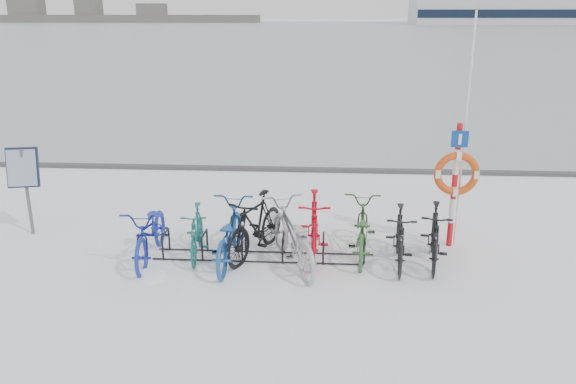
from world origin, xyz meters
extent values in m
plane|color=white|center=(0.00, 0.00, 0.00)|extent=(900.00, 900.00, 0.00)
cube|color=#9CA8B0|center=(0.00, 155.00, 0.01)|extent=(400.00, 298.00, 0.02)
cube|color=#3F3F42|center=(0.00, 5.90, 0.05)|extent=(400.00, 0.25, 0.10)
cylinder|color=black|center=(-1.80, -0.22, 0.22)|extent=(0.04, 0.04, 0.44)
cylinder|color=black|center=(-1.80, 0.22, 0.22)|extent=(0.04, 0.04, 0.44)
cylinder|color=black|center=(-1.80, 0.00, 0.44)|extent=(0.04, 0.44, 0.04)
cylinder|color=black|center=(-1.08, -0.22, 0.22)|extent=(0.04, 0.04, 0.44)
cylinder|color=black|center=(-1.08, 0.22, 0.22)|extent=(0.04, 0.04, 0.44)
cylinder|color=black|center=(-1.08, 0.00, 0.44)|extent=(0.04, 0.44, 0.04)
cylinder|color=black|center=(-0.36, -0.22, 0.22)|extent=(0.04, 0.04, 0.44)
cylinder|color=black|center=(-0.36, 0.22, 0.22)|extent=(0.04, 0.04, 0.44)
cylinder|color=black|center=(-0.36, 0.00, 0.44)|extent=(0.04, 0.44, 0.04)
cylinder|color=black|center=(0.36, -0.22, 0.22)|extent=(0.04, 0.04, 0.44)
cylinder|color=black|center=(0.36, 0.22, 0.22)|extent=(0.04, 0.04, 0.44)
cylinder|color=black|center=(0.36, 0.00, 0.44)|extent=(0.04, 0.44, 0.04)
cylinder|color=black|center=(1.08, -0.22, 0.22)|extent=(0.04, 0.04, 0.44)
cylinder|color=black|center=(1.08, 0.22, 0.22)|extent=(0.04, 0.04, 0.44)
cylinder|color=black|center=(1.08, 0.00, 0.44)|extent=(0.04, 0.44, 0.04)
cylinder|color=black|center=(1.80, -0.22, 0.22)|extent=(0.04, 0.04, 0.44)
cylinder|color=black|center=(1.80, 0.22, 0.22)|extent=(0.04, 0.04, 0.44)
cylinder|color=black|center=(1.80, 0.00, 0.44)|extent=(0.04, 0.44, 0.04)
cylinder|color=black|center=(0.00, -0.22, 0.02)|extent=(4.00, 0.03, 0.03)
cylinder|color=black|center=(0.00, 0.22, 0.02)|extent=(4.00, 0.03, 0.03)
cylinder|color=#595B5E|center=(-4.78, 0.87, 0.86)|extent=(0.07, 0.07, 1.73)
cube|color=black|center=(-4.78, 0.84, 1.39)|extent=(0.63, 0.34, 0.78)
cube|color=#8C99AD|center=(-4.78, 0.80, 1.39)|extent=(0.56, 0.27, 0.70)
cylinder|color=red|center=(3.49, 0.80, 0.24)|extent=(0.11, 0.11, 0.47)
cylinder|color=silver|center=(3.49, 0.80, 0.71)|extent=(0.11, 0.11, 0.47)
cylinder|color=red|center=(3.49, 0.80, 1.18)|extent=(0.11, 0.11, 0.47)
cylinder|color=silver|center=(3.49, 0.80, 1.66)|extent=(0.11, 0.11, 0.47)
cylinder|color=red|center=(3.49, 0.80, 2.13)|extent=(0.11, 0.11, 0.47)
torus|color=#C34412|center=(3.49, 0.71, 1.45)|extent=(0.83, 0.14, 0.83)
cube|color=navy|center=(3.49, 0.72, 2.10)|extent=(0.30, 0.03, 0.30)
cylinder|color=silver|center=(3.59, 0.85, 2.15)|extent=(0.04, 0.04, 4.31)
cube|color=#4D4D4D|center=(-120.00, 260.00, 1.75)|extent=(180.00, 12.00, 3.50)
cube|color=#4D4D4D|center=(-150.00, 260.00, 5.50)|extent=(24.00, 10.00, 8.00)
cube|color=#4D4D4D|center=(-90.00, 260.00, 5.00)|extent=(20.00, 10.00, 6.00)
imported|color=#1A2998|center=(-2.01, -0.15, 0.55)|extent=(0.86, 2.13, 1.09)
imported|color=#165E59|center=(-1.23, 0.06, 0.48)|extent=(0.60, 1.62, 0.95)
imported|color=#184990|center=(-0.60, -0.16, 0.55)|extent=(0.77, 2.12, 1.10)
imported|color=black|center=(-0.16, 0.16, 0.59)|extent=(1.27, 2.03, 1.18)
imported|color=#A1A4A9|center=(0.53, -0.24, 0.58)|extent=(1.52, 2.32, 1.15)
imported|color=#BA081A|center=(0.90, 0.21, 0.59)|extent=(0.59, 1.98, 1.18)
imported|color=#2F582C|center=(1.77, 0.29, 0.52)|extent=(0.83, 2.02, 1.04)
imported|color=black|center=(2.42, -0.08, 0.53)|extent=(0.65, 1.79, 1.05)
imported|color=black|center=(3.04, 0.01, 0.54)|extent=(0.79, 1.86, 1.08)
ellipsoid|color=white|center=(2.06, -0.25, 0.00)|extent=(0.57, 0.57, 0.20)
ellipsoid|color=white|center=(-2.39, 0.36, 0.00)|extent=(0.40, 0.40, 0.14)
ellipsoid|color=white|center=(2.87, 0.50, 0.00)|extent=(0.43, 0.43, 0.15)
ellipsoid|color=white|center=(-1.81, -0.89, 0.00)|extent=(0.60, 0.60, 0.21)
ellipsoid|color=white|center=(0.76, 0.81, 0.00)|extent=(0.38, 0.38, 0.13)
ellipsoid|color=white|center=(-0.70, 0.37, 0.00)|extent=(0.43, 0.43, 0.15)
camera|label=1|loc=(1.05, -9.32, 4.25)|focal=35.00mm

